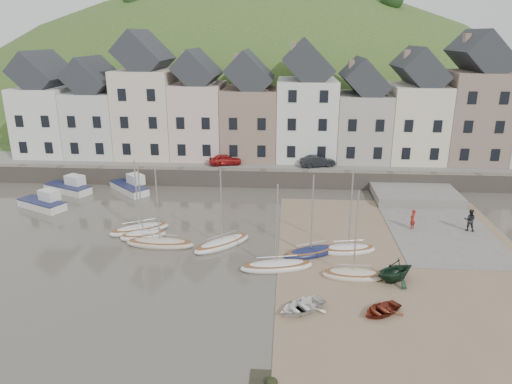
# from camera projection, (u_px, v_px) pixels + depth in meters

# --- Properties ---
(ground) EXTENTS (160.00, 160.00, 0.00)m
(ground) POSITION_uv_depth(u_px,v_px,m) (250.00, 258.00, 34.14)
(ground) COLOR #494539
(ground) RESTS_ON ground
(quay_land) EXTENTS (90.00, 30.00, 1.50)m
(quay_land) POSITION_uv_depth(u_px,v_px,m) (269.00, 148.00, 64.21)
(quay_land) COLOR #355221
(quay_land) RESTS_ON ground
(quay_street) EXTENTS (70.00, 7.00, 0.10)m
(quay_street) POSITION_uv_depth(u_px,v_px,m) (265.00, 164.00, 53.07)
(quay_street) COLOR slate
(quay_street) RESTS_ON quay_land
(seawall) EXTENTS (70.00, 1.20, 1.80)m
(seawall) POSITION_uv_depth(u_px,v_px,m) (263.00, 178.00, 49.96)
(seawall) COLOR slate
(seawall) RESTS_ON ground
(beach) EXTENTS (18.00, 26.00, 0.06)m
(beach) POSITION_uv_depth(u_px,v_px,m) (406.00, 262.00, 33.42)
(beach) COLOR #7D664C
(beach) RESTS_ON ground
(slipway) EXTENTS (8.00, 18.00, 0.12)m
(slipway) POSITION_uv_depth(u_px,v_px,m) (432.00, 221.00, 40.72)
(slipway) COLOR slate
(slipway) RESTS_ON ground
(hillside) EXTENTS (134.40, 84.00, 84.00)m
(hillside) POSITION_uv_depth(u_px,v_px,m) (250.00, 206.00, 96.95)
(hillside) COLOR #355221
(hillside) RESTS_ON ground
(townhouse_terrace) EXTENTS (61.05, 8.00, 13.93)m
(townhouse_terrace) POSITION_uv_depth(u_px,v_px,m) (282.00, 107.00, 54.46)
(townhouse_terrace) COLOR silver
(townhouse_terrace) RESTS_ON quay_land
(sailboat_0) EXTENTS (4.95, 3.68, 6.32)m
(sailboat_0) POSITION_uv_depth(u_px,v_px,m) (140.00, 229.00, 38.53)
(sailboat_0) COLOR silver
(sailboat_0) RESTS_ON ground
(sailboat_1) EXTENTS (3.87, 2.69, 6.32)m
(sailboat_1) POSITION_uv_depth(u_px,v_px,m) (143.00, 235.00, 37.37)
(sailboat_1) COLOR silver
(sailboat_1) RESTS_ON ground
(sailboat_2) EXTENTS (5.31, 1.70, 6.32)m
(sailboat_2) POSITION_uv_depth(u_px,v_px,m) (160.00, 243.00, 35.92)
(sailboat_2) COLOR beige
(sailboat_2) RESTS_ON ground
(sailboat_3) EXTENTS (4.66, 4.53, 6.32)m
(sailboat_3) POSITION_uv_depth(u_px,v_px,m) (222.00, 243.00, 35.87)
(sailboat_3) COLOR silver
(sailboat_3) RESTS_ON ground
(sailboat_4) EXTENTS (5.25, 2.50, 6.32)m
(sailboat_4) POSITION_uv_depth(u_px,v_px,m) (277.00, 266.00, 32.37)
(sailboat_4) COLOR silver
(sailboat_4) RESTS_ON ground
(sailboat_5) EXTENTS (4.48, 3.25, 6.32)m
(sailboat_5) POSITION_uv_depth(u_px,v_px,m) (311.00, 252.00, 34.43)
(sailboat_5) COLOR #161C44
(sailboat_5) RESTS_ON ground
(sailboat_6) EXTENTS (4.30, 2.20, 6.32)m
(sailboat_6) POSITION_uv_depth(u_px,v_px,m) (348.00, 249.00, 34.87)
(sailboat_6) COLOR silver
(sailboat_6) RESTS_ON ground
(sailboat_7) EXTENTS (4.13, 1.65, 6.32)m
(sailboat_7) POSITION_uv_depth(u_px,v_px,m) (353.00, 274.00, 31.20)
(sailboat_7) COLOR beige
(sailboat_7) RESTS_ON ground
(motorboat_0) EXTENTS (5.43, 3.74, 1.70)m
(motorboat_0) POSITION_uv_depth(u_px,v_px,m) (69.00, 187.00, 48.25)
(motorboat_0) COLOR silver
(motorboat_0) RESTS_ON ground
(motorboat_1) EXTENTS (5.14, 3.72, 1.70)m
(motorboat_1) POSITION_uv_depth(u_px,v_px,m) (44.00, 202.00, 43.72)
(motorboat_1) COLOR silver
(motorboat_1) RESTS_ON ground
(motorboat_2) EXTENTS (4.96, 4.90, 1.70)m
(motorboat_2) POSITION_uv_depth(u_px,v_px,m) (131.00, 186.00, 48.45)
(motorboat_2) COLOR silver
(motorboat_2) RESTS_ON ground
(rowboat_white) EXTENTS (3.66, 3.46, 0.62)m
(rowboat_white) POSITION_uv_depth(u_px,v_px,m) (301.00, 306.00, 27.34)
(rowboat_white) COLOR white
(rowboat_white) RESTS_ON beach
(rowboat_green) EXTENTS (3.82, 3.70, 1.54)m
(rowboat_green) POSITION_uv_depth(u_px,v_px,m) (395.00, 270.00, 30.58)
(rowboat_green) COLOR black
(rowboat_green) RESTS_ON beach
(rowboat_red) EXTENTS (3.15, 2.97, 0.53)m
(rowboat_red) POSITION_uv_depth(u_px,v_px,m) (381.00, 310.00, 27.08)
(rowboat_red) COLOR maroon
(rowboat_red) RESTS_ON beach
(person_red) EXTENTS (0.71, 0.71, 1.66)m
(person_red) POSITION_uv_depth(u_px,v_px,m) (413.00, 219.00, 38.73)
(person_red) COLOR maroon
(person_red) RESTS_ON slipway
(person_dark) EXTENTS (1.07, 0.94, 1.84)m
(person_dark) POSITION_uv_depth(u_px,v_px,m) (470.00, 220.00, 38.30)
(person_dark) COLOR black
(person_dark) RESTS_ON slipway
(car_left) EXTENTS (3.79, 2.31, 1.20)m
(car_left) POSITION_uv_depth(u_px,v_px,m) (225.00, 160.00, 52.20)
(car_left) COLOR maroon
(car_left) RESTS_ON quay_street
(car_right) EXTENTS (3.96, 2.29, 1.24)m
(car_right) POSITION_uv_depth(u_px,v_px,m) (318.00, 161.00, 51.54)
(car_right) COLOR black
(car_right) RESTS_ON quay_street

